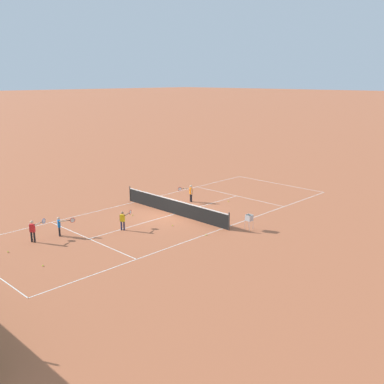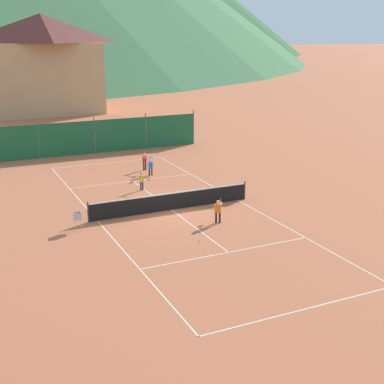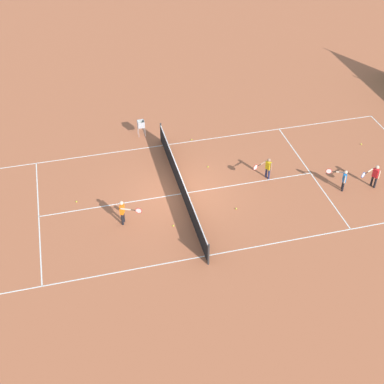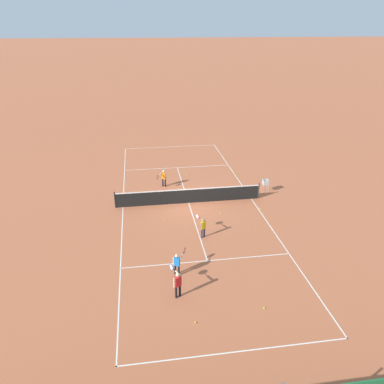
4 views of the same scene
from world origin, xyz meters
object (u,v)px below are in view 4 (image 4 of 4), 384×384
(player_far_baseline, at_px, (177,282))
(player_far_service, at_px, (177,262))
(tennis_ball_alley_right, at_px, (264,308))
(player_near_service, at_px, (203,226))
(tennis_ball_alley_left, at_px, (220,213))
(tennis_ball_by_net_left, at_px, (155,199))
(tennis_ball_near_corner, at_px, (195,323))
(player_near_baseline, at_px, (163,177))
(tennis_ball_service_box, at_px, (260,209))
(tennis_ball_mid_court, at_px, (188,175))
(ball_hopper, at_px, (265,183))
(tennis_net, at_px, (189,196))
(tennis_ball_far_corner, at_px, (165,220))

(player_far_baseline, relative_size, player_far_service, 1.10)
(player_far_baseline, height_order, tennis_ball_alley_right, player_far_baseline)
(player_near_service, height_order, tennis_ball_alley_right, player_near_service)
(player_far_baseline, xyz_separation_m, tennis_ball_alley_left, (-3.37, -6.98, -0.67))
(tennis_ball_by_net_left, relative_size, tennis_ball_near_corner, 1.00)
(player_near_baseline, xyz_separation_m, tennis_ball_service_box, (-5.55, 4.39, -0.67))
(player_far_baseline, relative_size, tennis_ball_mid_court, 18.23)
(player_far_service, xyz_separation_m, tennis_ball_near_corner, (-0.32, 3.13, -0.61))
(tennis_ball_by_net_left, bearing_deg, player_far_baseline, 92.20)
(player_far_baseline, height_order, tennis_ball_mid_court, player_far_baseline)
(player_near_baseline, height_order, tennis_ball_mid_court, player_near_baseline)
(tennis_ball_alley_right, xyz_separation_m, ball_hopper, (-3.67, -10.87, 0.63))
(player_near_service, relative_size, ball_hopper, 1.25)
(tennis_ball_alley_right, height_order, ball_hopper, ball_hopper)
(tennis_net, distance_m, player_far_baseline, 8.88)
(player_near_baseline, distance_m, tennis_ball_by_net_left, 2.21)
(player_near_baseline, xyz_separation_m, tennis_ball_alley_right, (-2.98, 12.80, -0.67))
(player_far_baseline, relative_size, tennis_ball_near_corner, 18.23)
(tennis_ball_by_net_left, relative_size, tennis_ball_alley_right, 1.00)
(tennis_net, height_order, ball_hopper, tennis_net)
(player_near_baseline, distance_m, tennis_ball_alley_left, 5.52)
(tennis_ball_mid_court, relative_size, ball_hopper, 0.07)
(player_near_service, bearing_deg, tennis_ball_near_corner, 77.59)
(tennis_net, distance_m, tennis_ball_far_corner, 2.71)
(tennis_net, xyz_separation_m, player_far_baseline, (1.69, 8.71, 0.20))
(tennis_ball_mid_court, bearing_deg, tennis_ball_alley_right, 94.07)
(tennis_ball_alley_left, distance_m, tennis_ball_service_box, 2.54)
(tennis_net, xyz_separation_m, player_near_baseline, (1.35, -2.84, 0.20))
(player_far_baseline, distance_m, tennis_ball_by_net_left, 9.59)
(player_near_service, height_order, tennis_ball_alley_left, player_near_service)
(tennis_net, distance_m, player_near_service, 4.19)
(player_near_service, bearing_deg, player_near_baseline, -77.92)
(tennis_ball_alley_right, bearing_deg, player_far_baseline, -20.69)
(tennis_ball_mid_court, distance_m, tennis_ball_alley_left, 6.54)
(player_far_service, xyz_separation_m, tennis_ball_alley_left, (-3.20, -5.49, -0.61))
(tennis_ball_alley_right, bearing_deg, tennis_ball_far_corner, -67.31)
(player_near_service, distance_m, tennis_ball_by_net_left, 5.54)
(tennis_ball_far_corner, bearing_deg, tennis_net, -128.37)
(tennis_ball_mid_court, bearing_deg, player_far_service, 79.98)
(player_far_baseline, relative_size, tennis_ball_by_net_left, 18.23)
(tennis_ball_alley_left, relative_size, ball_hopper, 0.07)
(tennis_ball_mid_court, bearing_deg, ball_hopper, 140.98)
(tennis_net, distance_m, tennis_ball_by_net_left, 2.28)
(tennis_ball_by_net_left, xyz_separation_m, ball_hopper, (-7.36, -0.05, 0.63))
(tennis_ball_alley_left, height_order, tennis_ball_service_box, same)
(tennis_net, xyz_separation_m, tennis_ball_near_corner, (1.20, 10.35, -0.47))
(tennis_ball_far_corner, bearing_deg, tennis_ball_by_net_left, -82.22)
(player_far_service, bearing_deg, player_far_baseline, 83.40)
(tennis_ball_alley_left, bearing_deg, player_near_baseline, -56.51)
(tennis_ball_alley_right, bearing_deg, tennis_ball_mid_court, -85.93)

